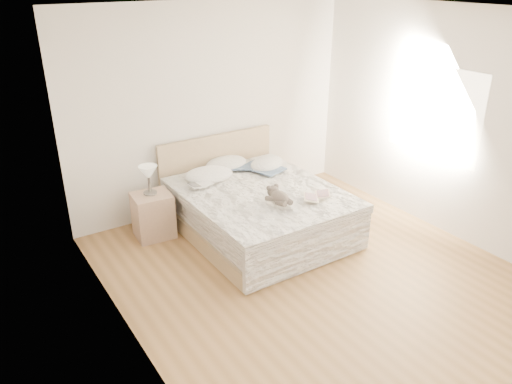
{
  "coord_description": "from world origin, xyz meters",
  "views": [
    {
      "loc": [
        -3.03,
        -3.45,
        3.06
      ],
      "look_at": [
        -0.1,
        1.05,
        0.62
      ],
      "focal_mm": 35.0,
      "sensor_mm": 36.0,
      "label": 1
    }
  ],
  "objects_px": {
    "table_lamp": "(148,174)",
    "bed": "(257,209)",
    "photo_book": "(200,185)",
    "teddy_bear": "(280,202)",
    "childrens_book": "(317,196)",
    "nightstand": "(153,215)"
  },
  "relations": [
    {
      "from": "table_lamp",
      "to": "bed",
      "type": "bearing_deg",
      "value": -29.19
    },
    {
      "from": "photo_book",
      "to": "teddy_bear",
      "type": "height_order",
      "value": "teddy_bear"
    },
    {
      "from": "table_lamp",
      "to": "childrens_book",
      "type": "distance_m",
      "value": 2.0
    },
    {
      "from": "childrens_book",
      "to": "photo_book",
      "type": "bearing_deg",
      "value": 170.0
    },
    {
      "from": "bed",
      "to": "nightstand",
      "type": "distance_m",
      "value": 1.27
    },
    {
      "from": "table_lamp",
      "to": "teddy_bear",
      "type": "bearing_deg",
      "value": -48.71
    },
    {
      "from": "bed",
      "to": "table_lamp",
      "type": "xyz_separation_m",
      "value": [
        -1.12,
        0.63,
        0.51
      ]
    },
    {
      "from": "nightstand",
      "to": "teddy_bear",
      "type": "relative_size",
      "value": 1.75
    },
    {
      "from": "bed",
      "to": "table_lamp",
      "type": "distance_m",
      "value": 1.38
    },
    {
      "from": "table_lamp",
      "to": "teddy_bear",
      "type": "height_order",
      "value": "table_lamp"
    },
    {
      "from": "photo_book",
      "to": "childrens_book",
      "type": "bearing_deg",
      "value": -51.2
    },
    {
      "from": "nightstand",
      "to": "teddy_bear",
      "type": "bearing_deg",
      "value": -47.81
    },
    {
      "from": "bed",
      "to": "nightstand",
      "type": "xyz_separation_m",
      "value": [
        -1.12,
        0.59,
        -0.03
      ]
    },
    {
      "from": "photo_book",
      "to": "childrens_book",
      "type": "xyz_separation_m",
      "value": [
        0.98,
        -1.04,
        0.0
      ]
    },
    {
      "from": "table_lamp",
      "to": "photo_book",
      "type": "xyz_separation_m",
      "value": [
        0.55,
        -0.23,
        -0.18
      ]
    },
    {
      "from": "childrens_book",
      "to": "bed",
      "type": "bearing_deg",
      "value": 159.08
    },
    {
      "from": "bed",
      "to": "photo_book",
      "type": "bearing_deg",
      "value": 145.49
    },
    {
      "from": "teddy_bear",
      "to": "table_lamp",
      "type": "bearing_deg",
      "value": 129.19
    },
    {
      "from": "teddy_bear",
      "to": "bed",
      "type": "bearing_deg",
      "value": 81.42
    },
    {
      "from": "bed",
      "to": "photo_book",
      "type": "xyz_separation_m",
      "value": [
        -0.57,
        0.39,
        0.32
      ]
    },
    {
      "from": "bed",
      "to": "nightstand",
      "type": "bearing_deg",
      "value": 152.24
    },
    {
      "from": "photo_book",
      "to": "childrens_book",
      "type": "height_order",
      "value": "same"
    }
  ]
}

